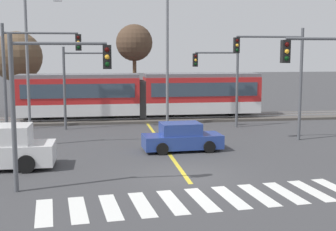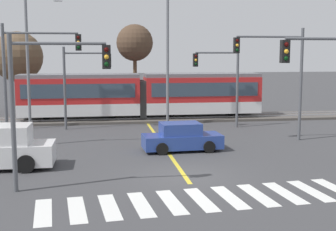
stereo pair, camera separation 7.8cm
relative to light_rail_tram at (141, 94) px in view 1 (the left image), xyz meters
name	(u,v)px [view 1 (the left image)]	position (x,y,z in m)	size (l,w,h in m)	color
ground_plane	(186,177)	(0.25, -17.00, -2.05)	(200.00, 200.00, 0.00)	#3D3D3F
track_bed	(145,119)	(0.25, 0.01, -1.96)	(120.00, 4.00, 0.18)	#4C4742
rail_near	(146,118)	(0.25, -0.71, -1.82)	(120.00, 0.08, 0.10)	#939399
rail_far	(144,116)	(0.25, 0.73, -1.82)	(120.00, 0.08, 0.10)	#939399
light_rail_tram	(141,94)	(0.00, 0.00, 0.00)	(18.50, 2.64, 3.43)	silver
crosswalk_stripe_0	(44,212)	(-5.22, -20.63, -2.04)	(0.56, 2.80, 0.01)	silver
crosswalk_stripe_1	(78,210)	(-4.13, -20.52, -2.04)	(0.56, 2.80, 0.01)	silver
crosswalk_stripe_2	(110,207)	(-3.03, -20.42, -2.04)	(0.56, 2.80, 0.01)	silver
crosswalk_stripe_3	(142,204)	(-1.94, -20.31, -2.04)	(0.56, 2.80, 0.01)	silver
crosswalk_stripe_4	(173,202)	(-0.84, -20.20, -2.04)	(0.56, 2.80, 0.01)	silver
crosswalk_stripe_5	(202,199)	(0.25, -20.10, -2.04)	(0.56, 2.80, 0.01)	silver
crosswalk_stripe_6	(231,197)	(1.35, -19.99, -2.04)	(0.56, 2.80, 0.01)	silver
crosswalk_stripe_7	(258,195)	(2.44, -19.88, -2.04)	(0.56, 2.80, 0.01)	silver
crosswalk_stripe_8	(285,193)	(3.54, -19.78, -2.04)	(0.56, 2.80, 0.01)	silver
crosswalk_stripe_9	(311,191)	(4.63, -19.67, -2.04)	(0.56, 2.80, 0.01)	silver
lane_centre_line	(163,145)	(0.25, -10.05, -2.05)	(0.20, 16.10, 0.01)	gold
sedan_crossing	(182,138)	(1.05, -11.69, -1.35)	(4.29, 2.09, 1.52)	#284293
traffic_light_mid_right	(279,67)	(7.23, -9.70, 2.33)	(4.25, 0.38, 6.66)	#515459
traffic_light_mid_left	(30,67)	(-7.01, -9.49, 2.41)	(4.25, 0.38, 6.80)	#515459
traffic_light_far_right	(222,74)	(5.19, -4.47, 1.69)	(3.25, 0.38, 5.74)	#515459
traffic_light_far_left	(81,75)	(-4.47, -3.63, 1.65)	(3.25, 0.38, 5.62)	#515459
traffic_light_near_left	(47,87)	(-5.24, -18.09, 1.91)	(3.75, 0.38, 5.93)	#515459
street_lamp_west	(31,54)	(-7.81, -2.89, 3.11)	(2.52, 0.28, 9.06)	slate
street_lamp_centre	(170,53)	(1.74, -2.99, 3.18)	(1.96, 0.28, 9.33)	slate
bare_tree_far_west	(17,57)	(-10.02, 5.27, 2.81)	(4.26, 4.26, 7.01)	brown
bare_tree_west	(134,43)	(-0.20, 3.86, 3.94)	(3.09, 3.09, 7.59)	brown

